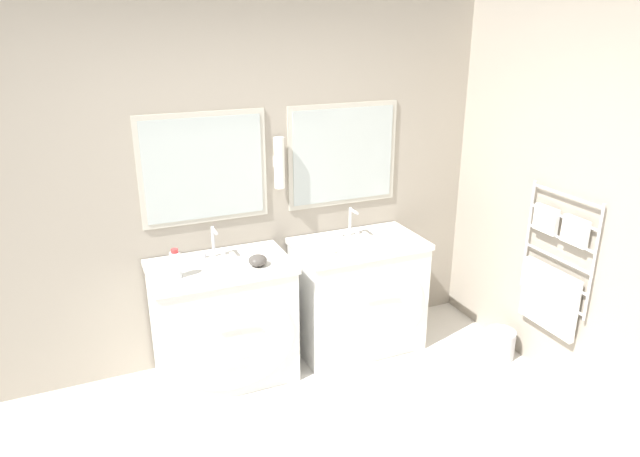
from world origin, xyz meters
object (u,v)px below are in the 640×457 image
Objects in this scene: vanity_left at (225,323)px; amenity_bowl at (258,260)px; vanity_right at (360,296)px; waste_bin at (500,343)px; toiletry_bottle at (176,264)px.

amenity_bowl is at bearing -21.07° from vanity_left.
waste_bin is at bearing -31.00° from vanity_right.
vanity_left is 0.53m from amenity_bowl.
amenity_bowl is (-0.82, -0.09, 0.47)m from vanity_right.
vanity_left is at bearing 164.35° from waste_bin.
waste_bin is at bearing -14.91° from amenity_bowl.
vanity_left is at bearing 180.00° from vanity_right.
vanity_right is 7.61× the size of amenity_bowl.
toiletry_bottle reaches higher than waste_bin.
toiletry_bottle is (-0.30, -0.06, 0.52)m from vanity_left.
vanity_left and vanity_right have the same top height.
vanity_left is at bearing 10.92° from toiletry_bottle.
vanity_left is at bearing 158.93° from amenity_bowl.
vanity_right reaches higher than waste_bin.
vanity_right is at bearing 2.46° from toiletry_bottle.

